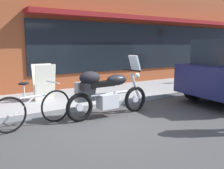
{
  "coord_description": "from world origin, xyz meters",
  "views": [
    {
      "loc": [
        -2.81,
        -4.38,
        1.65
      ],
      "look_at": [
        0.37,
        0.59,
        0.7
      ],
      "focal_mm": 40.16,
      "sensor_mm": 36.0,
      "label": 1
    }
  ],
  "objects": [
    {
      "name": "parked_bicycle",
      "position": [
        -1.52,
        0.55,
        0.38
      ],
      "size": [
        1.68,
        0.5,
        0.94
      ],
      "color": "black",
      "rests_on": "ground_plane"
    },
    {
      "name": "sandwich_board_sign",
      "position": [
        -0.72,
        2.35,
        0.62
      ],
      "size": [
        0.55,
        0.42,
        0.99
      ],
      "color": "silver",
      "rests_on": "sidewalk_curb"
    },
    {
      "name": "ground_plane",
      "position": [
        0.0,
        0.0,
        0.0
      ],
      "size": [
        80.0,
        80.0,
        0.0
      ],
      "primitive_type": "plane",
      "color": "#3C3C3C"
    },
    {
      "name": "touring_motorcycle",
      "position": [
        0.04,
        0.43,
        0.6
      ],
      "size": [
        2.15,
        0.66,
        1.39
      ],
      "color": "black",
      "rests_on": "ground_plane"
    }
  ]
}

